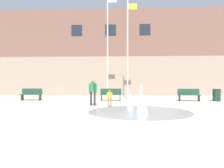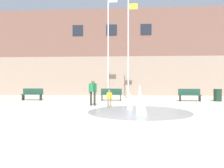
% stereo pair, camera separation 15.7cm
% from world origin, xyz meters
% --- Properties ---
extents(ground_plane, '(100.00, 100.00, 0.00)m').
position_xyz_m(ground_plane, '(0.00, 0.00, 0.00)').
color(ground_plane, '#BCB299').
extents(library_building, '(36.00, 6.05, 8.93)m').
position_xyz_m(library_building, '(0.00, 18.17, 4.47)').
color(library_building, gray).
rests_on(library_building, ground).
extents(splash_fountain, '(4.96, 4.96, 1.36)m').
position_xyz_m(splash_fountain, '(2.09, 2.98, 0.39)').
color(splash_fountain, gray).
rests_on(splash_fountain, ground).
extents(park_bench_center, '(1.60, 0.44, 0.91)m').
position_xyz_m(park_bench_center, '(-5.72, 9.18, 0.48)').
color(park_bench_center, '#28282D').
rests_on(park_bench_center, ground).
extents(park_bench_under_right_flagpole, '(1.60, 0.44, 0.91)m').
position_xyz_m(park_bench_under_right_flagpole, '(0.39, 9.30, 0.48)').
color(park_bench_under_right_flagpole, '#28282D').
rests_on(park_bench_under_right_flagpole, ground).
extents(park_bench_near_trashcan, '(1.60, 0.44, 0.91)m').
position_xyz_m(park_bench_near_trashcan, '(6.18, 9.19, 0.48)').
color(park_bench_near_trashcan, '#28282D').
rests_on(park_bench_near_trashcan, ground).
extents(child_running, '(0.31, 0.22, 0.99)m').
position_xyz_m(child_running, '(0.59, 4.98, 0.58)').
color(child_running, '#89755B').
rests_on(child_running, ground).
extents(adult_near_bench, '(0.50, 0.39, 1.59)m').
position_xyz_m(adult_near_bench, '(-0.48, 5.85, 0.93)').
color(adult_near_bench, '#28282D').
rests_on(adult_near_bench, ground).
extents(flagpole_left, '(0.80, 0.10, 8.76)m').
position_xyz_m(flagpole_left, '(0.07, 10.62, 4.63)').
color(flagpole_left, silver).
rests_on(flagpole_left, ground).
extents(flagpole_right, '(0.80, 0.10, 8.16)m').
position_xyz_m(flagpole_right, '(1.70, 10.62, 4.33)').
color(flagpole_right, silver).
rests_on(flagpole_right, ground).
extents(trash_can, '(0.56, 0.56, 0.90)m').
position_xyz_m(trash_can, '(8.23, 9.33, 0.45)').
color(trash_can, '#193323').
rests_on(trash_can, ground).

